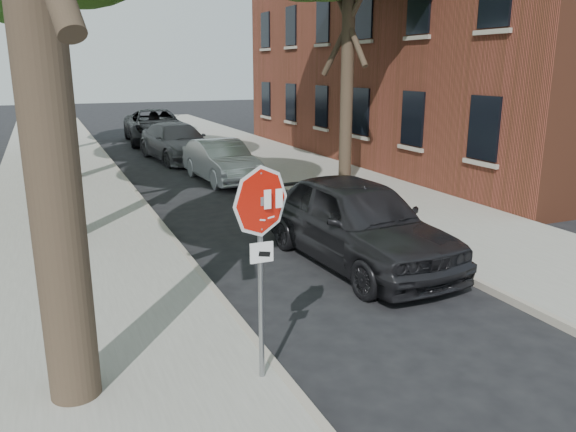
# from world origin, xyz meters

# --- Properties ---
(ground) EXTENTS (120.00, 120.00, 0.00)m
(ground) POSITION_xyz_m (0.00, 0.00, 0.00)
(ground) COLOR black
(ground) RESTS_ON ground
(sidewalk_left) EXTENTS (4.00, 55.00, 0.12)m
(sidewalk_left) POSITION_xyz_m (-2.50, 12.00, 0.06)
(sidewalk_left) COLOR gray
(sidewalk_left) RESTS_ON ground
(sidewalk_right) EXTENTS (4.00, 55.00, 0.12)m
(sidewalk_right) POSITION_xyz_m (6.00, 12.00, 0.06)
(sidewalk_right) COLOR gray
(sidewalk_right) RESTS_ON ground
(curb_left) EXTENTS (0.12, 55.00, 0.13)m
(curb_left) POSITION_xyz_m (-0.45, 12.00, 0.07)
(curb_left) COLOR #9E9384
(curb_left) RESTS_ON ground
(curb_right) EXTENTS (0.12, 55.00, 0.13)m
(curb_right) POSITION_xyz_m (3.95, 12.00, 0.07)
(curb_right) COLOR #9E9384
(curb_right) RESTS_ON ground
(stop_sign) EXTENTS (0.76, 0.34, 2.61)m
(stop_sign) POSITION_xyz_m (-0.70, -0.03, 1.95)
(stop_sign) COLOR gray
(stop_sign) RESTS_ON sidewalk_left
(car_a) EXTENTS (2.34, 5.15, 1.71)m
(car_a) POSITION_xyz_m (2.60, 3.43, 0.86)
(car_a) COLOR black
(car_a) RESTS_ON ground
(car_b) EXTENTS (1.73, 4.31, 1.39)m
(car_b) POSITION_xyz_m (2.60, 12.48, 0.70)
(car_b) COLOR #A9ACB1
(car_b) RESTS_ON ground
(car_c) EXTENTS (2.70, 5.44, 1.52)m
(car_c) POSITION_xyz_m (2.24, 17.57, 0.76)
(car_c) COLOR #4A494E
(car_c) RESTS_ON ground
(car_d) EXTENTS (3.19, 6.28, 1.70)m
(car_d) POSITION_xyz_m (2.48, 23.55, 0.85)
(car_d) COLOR black
(car_d) RESTS_ON ground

